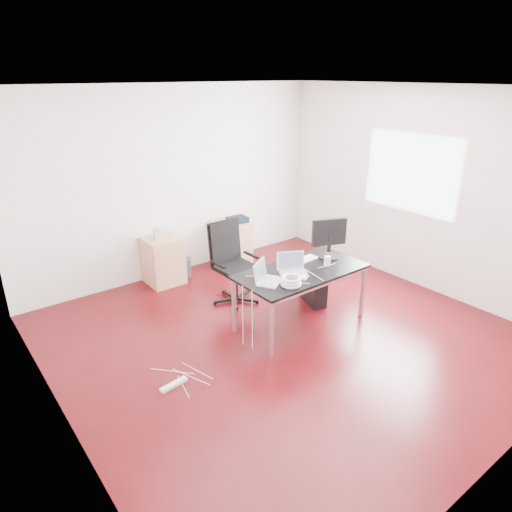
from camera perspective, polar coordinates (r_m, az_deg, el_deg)
room_shell at (r=4.99m, az=4.20°, el=4.13°), size 5.00×5.00×5.00m
desk at (r=5.51m, az=5.68°, el=-2.27°), size 1.60×0.80×0.73m
office_chair at (r=6.13m, az=-3.09°, el=-0.32°), size 0.49×0.51×1.08m
filing_cabinet_left at (r=6.86m, az=-11.52°, el=-0.55°), size 0.50×0.50×0.70m
filing_cabinet_right at (r=7.44m, az=-3.06°, el=1.68°), size 0.50×0.50×0.70m
pc_tower at (r=6.24m, az=7.20°, el=-3.93°), size 0.33×0.49×0.44m
wastebasket at (r=7.10m, az=-9.07°, el=-1.43°), size 0.25×0.25×0.28m
power_strip at (r=4.83m, az=-10.24°, el=-15.53°), size 0.31×0.10×0.04m
laptop_left at (r=5.14m, az=1.32°, el=-2.68°), size 0.41×0.38×0.23m
laptop_right at (r=5.39m, az=4.60°, el=-1.52°), size 0.41×0.38×0.23m
monitor at (r=5.81m, az=9.11°, el=2.44°), size 0.44×0.26×0.51m
keyboard at (r=5.73m, az=5.85°, el=-0.57°), size 0.45×0.17×0.02m
cup_white at (r=5.63m, az=8.89°, el=-0.60°), size 0.10×0.10×0.12m
cup_brown at (r=5.78m, az=8.87°, el=-0.10°), size 0.09×0.09×0.10m
cable_coil at (r=5.07m, az=4.41°, el=-3.15°), size 0.24×0.24×0.11m
power_adapter at (r=5.25m, az=5.97°, el=-2.72°), size 0.08×0.08×0.03m
speaker at (r=6.67m, az=-12.25°, el=2.76°), size 0.10×0.09×0.18m
navy_garment at (r=7.30m, az=-2.34°, el=4.57°), size 0.31×0.26×0.09m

